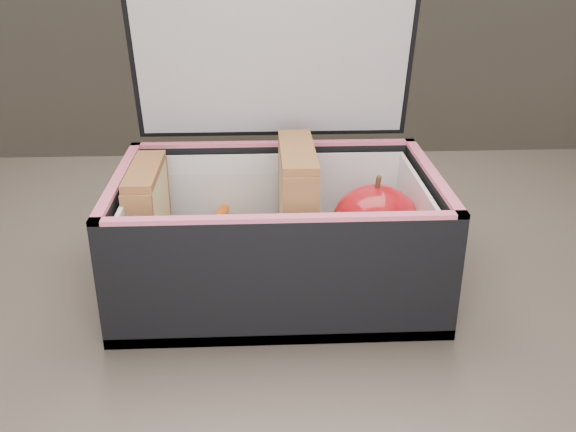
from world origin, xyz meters
The scene contains 8 objects.
kitchen_table centered at (0.00, 0.00, 0.66)m, with size 1.20×0.80×0.75m.
lunch_bag centered at (0.00, 0.03, 0.81)m, with size 0.28×0.22×0.28m.
plastic_tub centered at (-0.04, 0.03, 0.80)m, with size 0.17×0.12×0.07m, color white, non-canonical shape.
sandwich_left centered at (-0.11, 0.03, 0.82)m, with size 0.02×0.09×0.10m.
sandwich_right centered at (0.02, 0.03, 0.82)m, with size 0.03×0.10×0.11m.
carrot_sticks centered at (-0.05, 0.04, 0.78)m, with size 0.05×0.14×0.03m.
paper_napkin centered at (0.09, 0.03, 0.77)m, with size 0.07×0.07×0.01m, color white.
red_apple centered at (0.09, 0.03, 0.81)m, with size 0.10×0.10×0.08m.
Camera 1 is at (-0.01, -0.48, 1.05)m, focal length 40.00 mm.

